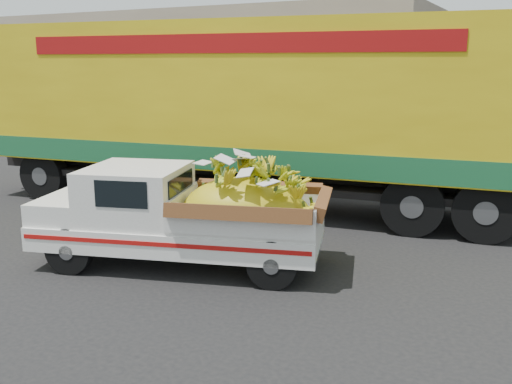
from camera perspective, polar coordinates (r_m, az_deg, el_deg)
The scene contains 6 objects.
ground at distance 9.51m, azimuth -5.97°, elevation -5.67°, with size 100.00×100.00×0.00m, color black.
curb at distance 14.17m, azimuth 6.11°, elevation 0.78°, with size 60.00×0.25×0.15m, color gray.
sidewalk at distance 16.11m, azimuth 8.84°, elevation 2.13°, with size 60.00×4.00×0.14m, color gray.
building_left at distance 24.65m, azimuth -4.55°, elevation 11.54°, with size 18.00×6.00×5.00m, color gray.
pickup_truck at distance 8.49m, azimuth -5.62°, elevation -2.28°, with size 4.51×2.68×1.49m.
semi_trailer at distance 11.92m, azimuth -0.72°, elevation 8.55°, with size 12.04×3.97×3.80m.
Camera 1 is at (5.00, -7.51, 2.99)m, focal length 40.00 mm.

